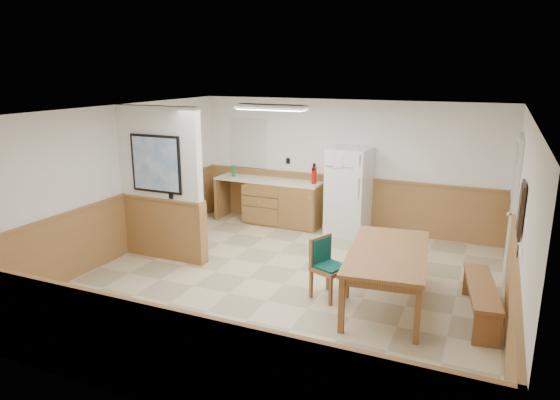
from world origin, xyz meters
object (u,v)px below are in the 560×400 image
at_px(soap_bottle, 233,171).
at_px(dining_bench, 481,293).
at_px(fire_extinguisher, 314,175).
at_px(dining_chair, 325,262).
at_px(dining_table, 388,257).
at_px(refrigerator, 349,192).

bearing_deg(soap_bottle, dining_bench, -27.71).
relative_size(dining_bench, fire_extinguisher, 3.78).
bearing_deg(dining_bench, fire_extinguisher, 131.78).
relative_size(dining_chair, fire_extinguisher, 2.14).
distance_m(dining_chair, soap_bottle, 4.06).
bearing_deg(dining_chair, soap_bottle, 159.40).
height_order(dining_table, soap_bottle, soap_bottle).
height_order(fire_extinguisher, soap_bottle, fire_extinguisher).
bearing_deg(fire_extinguisher, dining_bench, -42.77).
bearing_deg(refrigerator, dining_bench, -43.23).
height_order(refrigerator, dining_bench, refrigerator).
height_order(dining_chair, soap_bottle, soap_bottle).
bearing_deg(dining_table, soap_bottle, 138.35).
height_order(dining_table, dining_chair, dining_chair).
relative_size(dining_bench, dining_chair, 1.76).
xyz_separation_m(fire_extinguisher, soap_bottle, (-1.74, -0.07, -0.06)).
relative_size(dining_table, dining_chair, 2.44).
bearing_deg(dining_chair, dining_table, 29.62).
xyz_separation_m(dining_table, soap_bottle, (-3.77, 2.65, 0.36)).
height_order(dining_table, fire_extinguisher, fire_extinguisher).
height_order(refrigerator, fire_extinguisher, refrigerator).
bearing_deg(soap_bottle, dining_table, -35.16).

